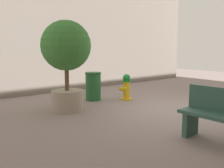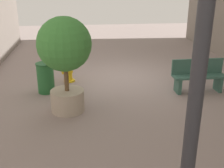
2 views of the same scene
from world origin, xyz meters
The scene contains 4 objects.
ground_plane centered at (0.00, 0.00, 0.00)m, with size 23.40×23.40×0.00m, color gray.
fire_hydrant centered at (1.82, 0.15, 0.41)m, with size 0.41×0.42×0.83m.
planter_tree centered at (1.79, 2.30, 1.49)m, with size 1.29×1.29×2.35m.
trash_bin centered at (2.46, 0.99, 0.45)m, with size 0.51×0.51×0.89m.
Camera 1 is at (-3.84, 5.48, 1.63)m, focal length 39.46 mm.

